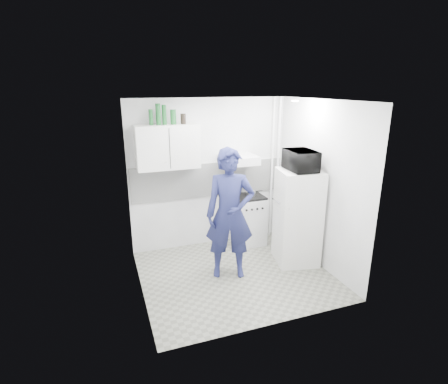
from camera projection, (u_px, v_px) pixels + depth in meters
name	position (u px, v px, depth m)	size (l,w,h in m)	color
floor	(235.00, 274.00, 5.38)	(2.80, 2.80, 0.00)	gray
ceiling	(237.00, 100.00, 4.61)	(2.80, 2.80, 0.00)	white
wall_back	(210.00, 174.00, 6.12)	(2.80, 2.80, 0.00)	white
wall_left	(136.00, 205.00, 4.54)	(2.60, 2.60, 0.00)	white
wall_right	(319.00, 185.00, 5.45)	(2.60, 2.60, 0.00)	white
person	(230.00, 214.00, 5.12)	(0.71, 0.47, 1.96)	#1D214F
stove	(248.00, 220.00, 6.35)	(0.55, 0.55, 0.88)	white
fridge	(297.00, 217.00, 5.58)	(0.64, 0.64, 1.54)	white
stove_top	(248.00, 196.00, 6.22)	(0.53, 0.53, 0.03)	black
saucepan	(251.00, 193.00, 6.20)	(0.15, 0.15, 0.09)	silver
microwave	(301.00, 160.00, 5.31)	(0.38, 0.57, 0.31)	black
bottle_b	(151.00, 117.00, 5.34)	(0.06, 0.06, 0.24)	#144C1E
bottle_c	(158.00, 114.00, 5.37)	(0.08, 0.08, 0.32)	#144C1E
bottle_d	(164.00, 115.00, 5.40)	(0.07, 0.07, 0.30)	#144C1E
canister_a	(173.00, 117.00, 5.46)	(0.09, 0.09, 0.23)	#144C1E
canister_b	(183.00, 119.00, 5.52)	(0.09, 0.09, 0.16)	black
upper_cabinet	(168.00, 147.00, 5.56)	(1.00, 0.35, 0.70)	white
range_hood	(239.00, 160.00, 5.96)	(0.60, 0.50, 0.14)	white
backsplash	(210.00, 180.00, 6.13)	(2.74, 0.03, 0.60)	white
pipe_a	(278.00, 169.00, 6.47)	(0.05, 0.05, 2.60)	white
pipe_b	(272.00, 170.00, 6.43)	(0.04, 0.04, 2.60)	white
ceiling_spot_fixture	(295.00, 101.00, 5.13)	(0.10, 0.10, 0.02)	white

